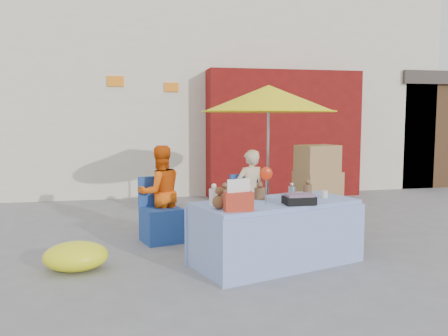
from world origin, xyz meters
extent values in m
plane|color=slate|center=(0.00, 0.00, 0.00)|extent=(80.00, 80.00, 0.00)
cube|color=silver|center=(0.00, 7.00, 2.25)|extent=(12.00, 5.00, 4.50)
cube|color=maroon|center=(2.20, 4.20, 1.30)|extent=(3.20, 0.60, 2.60)
cube|color=#4C331E|center=(6.50, 6.00, 1.20)|extent=(2.60, 3.00, 2.40)
cube|color=#3F3833|center=(6.50, 6.00, 2.55)|extent=(2.80, 3.20, 0.30)
cube|color=orange|center=(-1.20, 4.48, 2.35)|extent=(0.32, 0.04, 0.20)
cube|color=orange|center=(-0.10, 4.48, 2.25)|extent=(0.28, 0.04, 0.18)
cube|color=#97B1F2|center=(0.56, -0.25, 0.35)|extent=(1.95, 1.30, 0.71)
cube|color=#97B1F2|center=(0.68, -0.64, 0.33)|extent=(1.77, 0.58, 0.66)
cube|color=#97B1F2|center=(0.43, 0.15, 0.33)|extent=(1.77, 0.58, 0.66)
cylinder|color=silver|center=(-0.16, -0.32, 0.79)|extent=(0.13, 0.13, 0.17)
cylinder|color=brown|center=(-0.01, -0.18, 0.78)|extent=(0.14, 0.14, 0.15)
cylinder|color=silver|center=(0.21, -0.25, 0.81)|extent=(0.12, 0.12, 0.21)
cylinder|color=brown|center=(0.41, -0.09, 0.78)|extent=(0.15, 0.15, 0.13)
cylinder|color=#B2B2B7|center=(0.86, 0.06, 0.77)|extent=(0.11, 0.11, 0.11)
cylinder|color=brown|center=(1.03, 0.00, 0.78)|extent=(0.13, 0.13, 0.14)
cylinder|color=silver|center=(0.84, -0.21, 0.75)|extent=(0.09, 0.09, 0.09)
cylinder|color=silver|center=(1.17, -0.15, 0.75)|extent=(0.09, 0.09, 0.09)
sphere|color=brown|center=(-0.15, -0.57, 0.78)|extent=(0.14, 0.14, 0.14)
ellipsoid|color=red|center=(0.37, -0.45, 1.04)|extent=(0.15, 0.09, 0.14)
cube|color=#B52E1B|center=(0.01, -0.71, 0.80)|extent=(0.31, 0.21, 0.19)
cube|color=black|center=(0.73, -0.49, 0.75)|extent=(0.37, 0.31, 0.09)
cube|color=#1F4292|center=(-0.62, 0.96, 0.23)|extent=(0.58, 0.57, 0.45)
cube|color=#1F4292|center=(-0.67, 1.18, 0.65)|extent=(0.47, 0.16, 0.40)
cube|color=#1F4292|center=(0.63, 0.96, 0.23)|extent=(0.58, 0.57, 0.45)
cube|color=#1F4292|center=(0.58, 1.18, 0.65)|extent=(0.47, 0.16, 0.40)
imported|color=#EB570C|center=(-0.62, 1.11, 0.63)|extent=(0.72, 0.62, 1.27)
imported|color=beige|center=(0.63, 1.11, 0.60)|extent=(0.49, 0.39, 1.19)
cylinder|color=gray|center=(0.93, 1.26, 1.00)|extent=(0.04, 0.04, 2.00)
cone|color=yellow|center=(0.93, 1.26, 1.90)|extent=(1.90, 1.90, 0.38)
cylinder|color=yellow|center=(0.93, 1.26, 1.72)|extent=(1.90, 1.90, 0.02)
cube|color=black|center=(1.43, 0.62, 0.26)|extent=(0.67, 0.59, 0.52)
cube|color=#9A7A45|center=(1.43, 0.62, 0.72)|extent=(0.62, 0.53, 0.40)
cube|color=#9A7A45|center=(1.41, 0.60, 1.10)|extent=(0.57, 0.48, 0.35)
ellipsoid|color=#F2F71A|center=(-1.61, -0.04, 0.15)|extent=(0.80, 0.71, 0.31)
camera|label=1|loc=(-1.10, -5.20, 1.62)|focal=38.00mm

